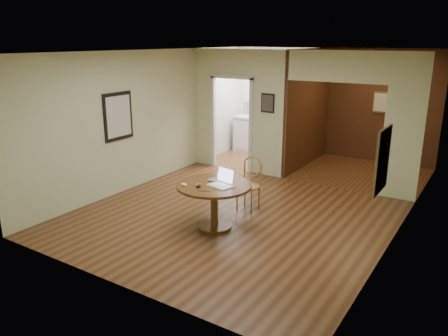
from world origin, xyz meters
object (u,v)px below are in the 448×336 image
Objects in this scene: chair at (250,180)px; dining_table at (214,196)px; closed_laptop at (217,181)px; open_laptop at (223,181)px.

dining_table is at bearing -94.86° from chair.
chair is 3.01× the size of closed_laptop.
closed_laptop is at bearing 165.07° from open_laptop.
dining_table is 0.24m from closed_laptop.
chair is at bearing 86.53° from dining_table.
closed_laptop is (-0.08, -0.91, 0.22)m from chair.
chair is at bearing 64.35° from closed_laptop.
closed_laptop is (-0.02, 0.12, 0.20)m from dining_table.
closed_laptop is (-0.15, 0.08, -0.05)m from open_laptop.
chair reaches higher than dining_table.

